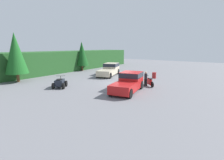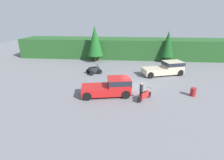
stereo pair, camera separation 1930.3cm
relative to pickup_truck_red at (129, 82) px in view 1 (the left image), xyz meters
The scene contains 11 objects.
ground_plane 3.58m from the pickup_truck_red, 45.76° to the left, with size 80.00×80.00×0.00m, color slate.
hillside_backdrop 18.64m from the pickup_truck_red, 82.60° to the left, with size 44.00×6.00×3.70m.
tree_left 15.10m from the pickup_truck_red, 106.76° to the left, with size 2.80×2.80×6.36m.
tree_mid_left 17.64m from the pickup_truck_red, 60.57° to the left, with size 2.43×2.43×5.52m.
pickup_truck_red is the anchor object (origin of this frame).
pickup_truck_second 10.48m from the pickup_truck_red, 46.88° to the left, with size 6.06×3.80×1.89m.
dirt_bike 3.58m from the pickup_truck_red, 13.00° to the right, with size 1.48×1.75×1.13m.
quad_atv 7.81m from the pickup_truck_red, 114.30° to the left, with size 2.37×2.24×1.28m.
rider_person 3.14m from the pickup_truck_red, ahead, with size 0.50×0.50×1.72m.
traffic_cone 3.18m from the pickup_truck_red, 47.45° to the left, with size 0.42×0.42×0.55m.
steel_barrel 8.62m from the pickup_truck_red, ahead, with size 0.58×0.58×0.88m.
Camera 1 is at (-17.97, -11.31, 4.59)m, focal length 28.00 mm.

